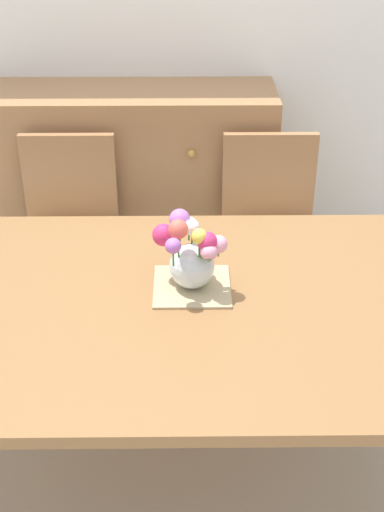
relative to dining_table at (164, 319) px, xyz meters
The scene contains 7 objects.
ground_plane 0.66m from the dining_table, ahead, with size 12.00×12.00×0.00m, color #B7AD99.
dining_table is the anchor object (origin of this frame).
chair_left 1.04m from the dining_table, 115.84° to the left, with size 0.42×0.42×0.90m.
chair_right 1.04m from the dining_table, 64.16° to the left, with size 0.42×0.42×0.90m.
dresser 1.35m from the dining_table, 98.54° to the left, with size 1.40×0.47×1.00m.
placemat 0.14m from the dining_table, 40.52° to the left, with size 0.25×0.25×0.01m, color tan.
flower_vase 0.23m from the dining_table, 43.31° to the left, with size 0.24×0.22×0.26m.
Camera 1 is at (0.07, -1.81, 1.98)m, focal length 48.35 mm.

